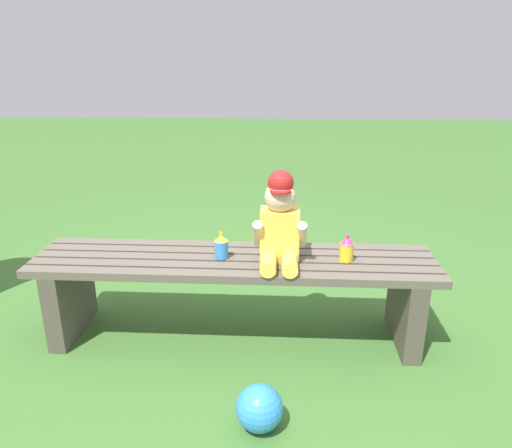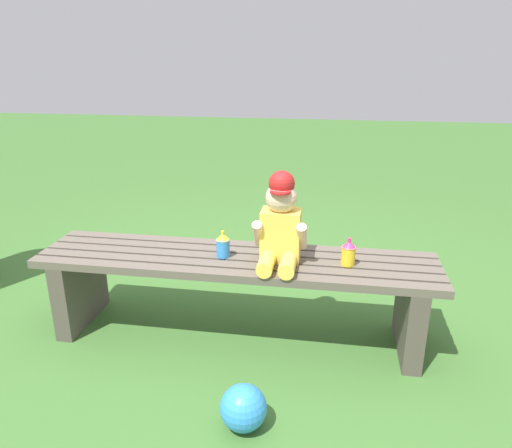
% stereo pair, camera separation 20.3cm
% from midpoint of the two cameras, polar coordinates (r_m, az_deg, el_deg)
% --- Properties ---
extents(ground_plane, '(16.00, 16.00, 0.00)m').
position_cam_midpoint_polar(ground_plane, '(2.34, 0.22, -13.10)').
color(ground_plane, '#3D6B2D').
extents(park_bench, '(1.81, 0.39, 0.41)m').
position_cam_midpoint_polar(park_bench, '(2.20, 0.23, -6.90)').
color(park_bench, '#60564C').
rests_on(park_bench, ground_plane).
extents(child_figure, '(0.23, 0.27, 0.40)m').
position_cam_midpoint_polar(child_figure, '(2.04, 5.78, -0.03)').
color(child_figure, '#F2C64C').
rests_on(child_figure, park_bench).
extents(sippy_cup_left, '(0.06, 0.06, 0.12)m').
position_cam_midpoint_polar(sippy_cup_left, '(2.13, -1.26, -2.54)').
color(sippy_cup_left, '#338CE5').
rests_on(sippy_cup_left, park_bench).
extents(sippy_cup_right, '(0.06, 0.06, 0.12)m').
position_cam_midpoint_polar(sippy_cup_right, '(2.11, 13.74, -3.39)').
color(sippy_cup_right, yellow).
rests_on(sippy_cup_right, park_bench).
extents(toy_ball, '(0.17, 0.17, 0.17)m').
position_cam_midpoint_polar(toy_ball, '(1.81, 1.91, -21.24)').
color(toy_ball, '#338CE5').
rests_on(toy_ball, ground_plane).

